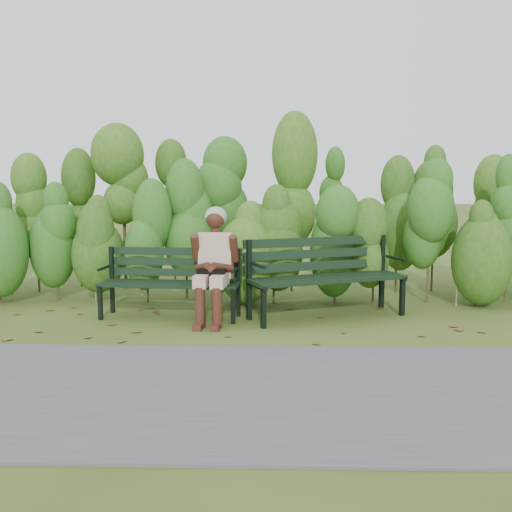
{
  "coord_description": "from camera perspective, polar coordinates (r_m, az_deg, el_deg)",
  "views": [
    {
      "loc": [
        0.19,
        -6.66,
        1.61
      ],
      "look_at": [
        0.0,
        0.35,
        0.75
      ],
      "focal_mm": 42.0,
      "sensor_mm": 36.0,
      "label": 1
    }
  ],
  "objects": [
    {
      "name": "ground",
      "position": [
        6.85,
        -0.08,
        -6.6
      ],
      "size": [
        80.0,
        80.0,
        0.0
      ],
      "primitive_type": "plane",
      "color": "#364816"
    },
    {
      "name": "hedge_band",
      "position": [
        8.53,
        0.27,
        4.62
      ],
      "size": [
        11.04,
        1.67,
        2.42
      ],
      "color": "#47381E",
      "rests_on": "ground"
    },
    {
      "name": "leaf_litter",
      "position": [
        6.65,
        -0.8,
        -6.99
      ],
      "size": [
        5.68,
        2.18,
        0.01
      ],
      "color": "brown",
      "rests_on": "ground"
    },
    {
      "name": "seated_woman",
      "position": [
        6.94,
        -4.03,
        -0.26
      ],
      "size": [
        0.57,
        0.83,
        1.33
      ],
      "color": "tan",
      "rests_on": "ground"
    },
    {
      "name": "footpath",
      "position": [
        4.74,
        -0.85,
        -12.78
      ],
      "size": [
        60.0,
        2.5,
        0.01
      ],
      "primitive_type": "cube",
      "color": "#474749",
      "rests_on": "ground"
    },
    {
      "name": "bench_left",
      "position": [
        7.27,
        -8.03,
        -1.95
      ],
      "size": [
        1.7,
        0.7,
        0.83
      ],
      "color": "black",
      "rests_on": "ground"
    },
    {
      "name": "bench_right",
      "position": [
        7.26,
        6.44,
        -1.36
      ],
      "size": [
        1.99,
        1.3,
        0.95
      ],
      "color": "black",
      "rests_on": "ground"
    }
  ]
}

